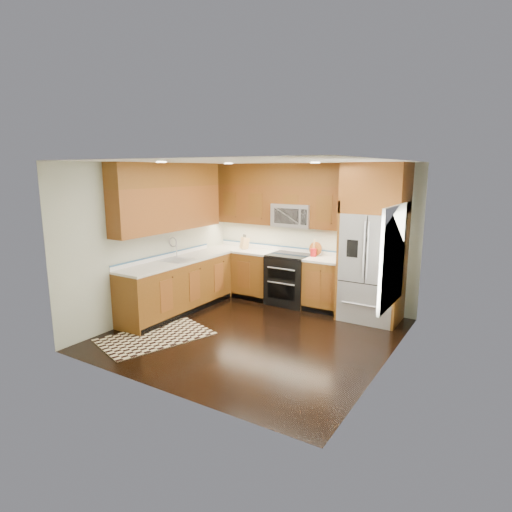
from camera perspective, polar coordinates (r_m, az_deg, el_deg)
The scene contains 16 objects.
ground at distance 6.69m, azimuth -0.35°, elevation -10.39°, with size 4.00×4.00×0.00m, color black.
wall_back at distance 8.06m, azimuth 7.24°, elevation 2.89°, with size 4.00×0.02×2.60m, color #B6BBA9.
wall_left at distance 7.56m, azimuth -13.32°, elevation 2.11°, with size 0.02×4.00×2.60m, color #B6BBA9.
wall_right at distance 5.54m, azimuth 17.43°, elevation -1.45°, with size 0.02×4.00×2.60m, color #B6BBA9.
window at distance 5.72m, azimuth 17.78°, elevation -0.06°, with size 0.04×1.10×1.30m.
base_cabinets at distance 7.91m, azimuth -4.46°, elevation -3.51°, with size 2.85×3.00×0.90m.
countertop at distance 7.81m, azimuth -3.17°, elevation -0.14°, with size 2.86×3.01×0.04m.
upper_cabinets at distance 7.76m, azimuth -3.32°, elevation 8.02°, with size 2.85×3.00×1.15m.
range at distance 8.04m, azimuth 4.47°, elevation -3.12°, with size 0.76×0.67×0.95m.
microwave at distance 7.94m, azimuth 5.04°, elevation 5.43°, with size 0.76×0.40×0.42m.
refrigerator at distance 7.27m, azimuth 15.36°, elevation 1.67°, with size 0.98×0.75×2.60m.
sink_faucet at distance 7.59m, azimuth -10.59°, elevation -0.09°, with size 0.54×0.44×0.37m.
rug at distance 6.75m, azimuth -13.25°, elevation -10.42°, with size 0.96×1.60×0.01m, color black.
knife_block at distance 8.48m, azimuth -1.53°, elevation 1.75°, with size 0.15×0.17×0.29m.
utensil_crock at distance 7.79m, azimuth 7.67°, elevation 0.71°, with size 0.12×0.12×0.31m.
cutting_board at distance 7.89m, azimuth 7.90°, elevation 0.09°, with size 0.26×0.26×0.02m, color brown.
Camera 1 is at (3.31, -5.25, 2.49)m, focal length 30.00 mm.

